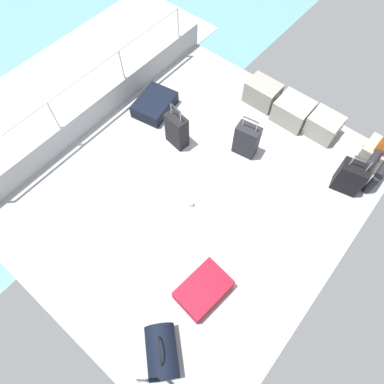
# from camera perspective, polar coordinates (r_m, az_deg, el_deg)

# --- Properties ---
(ground_plane) EXTENTS (4.40, 5.20, 0.06)m
(ground_plane) POSITION_cam_1_polar(r_m,az_deg,el_deg) (5.27, 0.92, 0.02)
(ground_plane) COLOR #939699
(gunwale_port) EXTENTS (0.06, 5.20, 0.45)m
(gunwale_port) POSITION_cam_1_polar(r_m,az_deg,el_deg) (6.08, -15.46, 12.76)
(gunwale_port) COLOR #939699
(gunwale_port) RESTS_ON ground_plane
(railing_port) EXTENTS (0.04, 4.20, 1.02)m
(railing_port) POSITION_cam_1_polar(r_m,az_deg,el_deg) (5.69, -16.82, 16.44)
(railing_port) COLOR silver
(railing_port) RESTS_ON ground_plane
(sea_wake) EXTENTS (12.00, 12.00, 0.01)m
(sea_wake) POSITION_cam_1_polar(r_m,az_deg,el_deg) (7.41, -21.93, 14.64)
(sea_wake) COLOR #598C9E
(sea_wake) RESTS_ON ground_plane
(cargo_crate_0) EXTENTS (0.59, 0.40, 0.41)m
(cargo_crate_0) POSITION_cam_1_polar(r_m,az_deg,el_deg) (6.30, 11.60, 15.79)
(cargo_crate_0) COLOR gray
(cargo_crate_0) RESTS_ON ground_plane
(cargo_crate_1) EXTENTS (0.60, 0.49, 0.40)m
(cargo_crate_1) POSITION_cam_1_polar(r_m,az_deg,el_deg) (6.15, 16.38, 12.75)
(cargo_crate_1) COLOR gray
(cargo_crate_1) RESTS_ON ground_plane
(cargo_crate_2) EXTENTS (0.53, 0.43, 0.38)m
(cargo_crate_2) POSITION_cam_1_polar(r_m,az_deg,el_deg) (6.11, 21.00, 10.25)
(cargo_crate_2) COLOR gray
(cargo_crate_2) RESTS_ON ground_plane
(cargo_crate_3) EXTENTS (0.65, 0.42, 0.38)m
(cargo_crate_3) POSITION_cam_1_polar(r_m,az_deg,el_deg) (6.09, 28.94, 4.99)
(cargo_crate_3) COLOR #9E9989
(cargo_crate_3) RESTS_ON ground_plane
(suitcase_0) EXTENTS (0.43, 0.33, 0.75)m
(suitcase_0) POSITION_cam_1_polar(r_m,az_deg,el_deg) (5.55, 24.75, 2.23)
(suitcase_0) COLOR black
(suitcase_0) RESTS_ON ground_plane
(suitcase_1) EXTENTS (0.66, 0.80, 0.23)m
(suitcase_1) POSITION_cam_1_polar(r_m,az_deg,el_deg) (6.16, -6.21, 14.22)
(suitcase_1) COLOR black
(suitcase_1) RESTS_ON ground_plane
(suitcase_2) EXTENTS (0.52, 0.72, 0.26)m
(suitcase_2) POSITION_cam_1_polar(r_m,az_deg,el_deg) (4.57, 1.89, -15.92)
(suitcase_2) COLOR #B70C1E
(suitcase_2) RESTS_ON ground_plane
(suitcase_3) EXTENTS (0.40, 0.27, 0.78)m
(suitcase_3) POSITION_cam_1_polar(r_m,az_deg,el_deg) (5.47, 9.03, 8.50)
(suitcase_3) COLOR black
(suitcase_3) RESTS_ON ground_plane
(suitcase_4) EXTENTS (0.38, 0.25, 0.82)m
(suitcase_4) POSITION_cam_1_polar(r_m,az_deg,el_deg) (5.51, -2.54, 10.20)
(suitcase_4) COLOR black
(suitcase_4) RESTS_ON ground_plane
(duffel_bag) EXTENTS (0.68, 0.66, 0.52)m
(duffel_bag) POSITION_cam_1_polar(r_m,az_deg,el_deg) (4.42, -5.05, -24.94)
(duffel_bag) COLOR black
(duffel_bag) RESTS_ON ground_plane
(paper_cup) EXTENTS (0.08, 0.08, 0.10)m
(paper_cup) POSITION_cam_1_polar(r_m,az_deg,el_deg) (5.08, -0.23, -1.94)
(paper_cup) COLOR white
(paper_cup) RESTS_ON ground_plane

